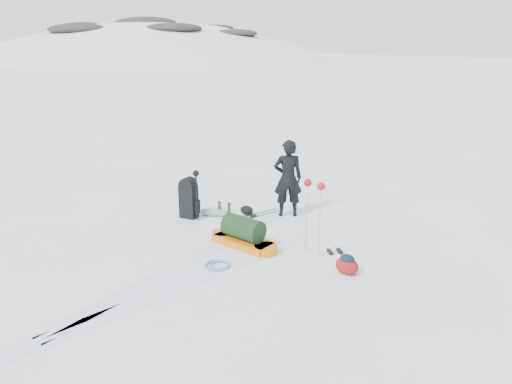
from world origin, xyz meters
TOP-DOWN VIEW (x-y plane):
  - ground at (0.00, 0.00)m, footprint 200.00×200.00m
  - ski_tracks at (0.61, 0.88)m, footprint 3.38×17.97m
  - skier at (0.13, 1.56)m, footprint 0.80×0.79m
  - pulk_sled at (0.48, -0.49)m, footprint 1.64×0.54m
  - expedition_rucksack at (-1.57, 0.04)m, footprint 0.94×0.83m
  - ski_poles_black at (-1.33, -0.03)m, footprint 0.15×0.15m
  - ski_poles_silver at (1.81, 0.03)m, footprint 0.48×0.20m
  - touring_skis_grey at (-0.49, 0.95)m, footprint 0.65×1.63m
  - touring_skis_white at (2.15, 0.35)m, footprint 1.74×1.54m
  - rope_coil at (0.73, -1.53)m, footprint 0.65×0.65m
  - small_daypack at (2.76, -0.29)m, footprint 0.47×0.37m
  - thermos_pair at (-1.14, 0.69)m, footprint 0.29×0.22m
  - stuff_sack at (-0.69, 1.01)m, footprint 0.40×0.35m

SIDE VIEW (x-z plane):
  - ground at x=0.00m, z-range 0.00..0.00m
  - ski_tracks at x=0.61m, z-range 0.00..0.01m
  - touring_skis_grey at x=-0.49m, z-range -0.02..0.04m
  - touring_skis_white at x=2.15m, z-range -0.02..0.05m
  - rope_coil at x=0.73m, z-range 0.00..0.06m
  - stuff_sack at x=-0.69m, z-range 0.00..0.21m
  - thermos_pair at x=-1.14m, z-range -0.01..0.30m
  - small_daypack at x=2.76m, z-range -0.01..0.37m
  - pulk_sled at x=0.48m, z-range -0.07..0.55m
  - expedition_rucksack at x=-1.57m, z-range -0.04..0.95m
  - skier at x=0.13m, z-range 0.00..1.86m
  - ski_poles_black at x=-1.33m, z-range 0.39..1.60m
  - ski_poles_silver at x=1.81m, z-range 0.51..2.04m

